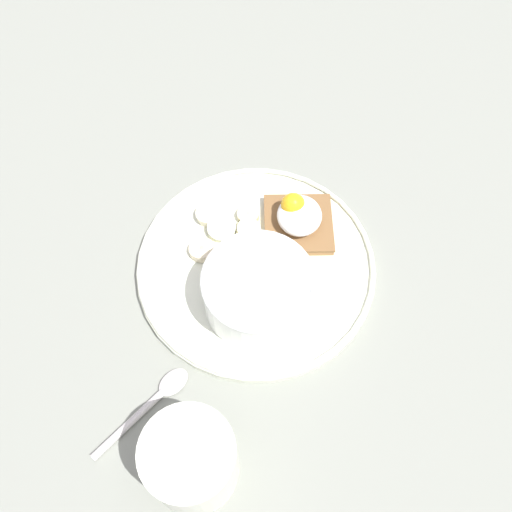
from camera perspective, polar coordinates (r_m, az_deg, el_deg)
ground_plane at (r=69.41cm, az=0.00°, el=-1.63°), size 120.00×120.00×2.00cm
plate at (r=67.83cm, az=0.00°, el=-0.92°), size 28.40×28.40×1.60cm
oatmeal_bowl at (r=62.74cm, az=0.23°, el=-3.49°), size 12.42×12.42×5.96cm
toast_slice at (r=69.94cm, az=4.26°, el=3.18°), size 9.16×9.16×1.18cm
poached_egg at (r=68.24cm, az=4.23°, el=4.29°), size 5.70×5.38×3.83cm
banana_slice_front at (r=68.27cm, az=-5.42°, el=0.62°), size 4.41×4.40×1.29cm
banana_slice_left at (r=69.54cm, az=-3.48°, el=2.74°), size 4.70×4.64×1.59cm
banana_slice_back at (r=70.73cm, az=-4.69°, el=4.19°), size 4.30×4.36×1.59cm
banana_slice_right at (r=70.61cm, az=-0.78°, el=4.08°), size 3.61×3.63×1.16cm
banana_slice_inner at (r=69.15cm, az=-0.77°, el=2.54°), size 3.98×4.05×1.72cm
coffee_mug at (r=56.75cm, az=-6.49°, el=-19.69°), size 8.73×8.73×9.25cm
spoon at (r=63.07cm, az=-10.29°, el=-14.12°), size 10.92×9.16×0.80cm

